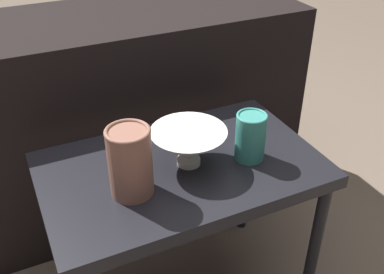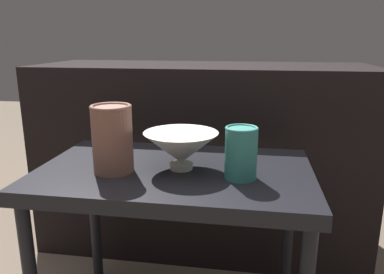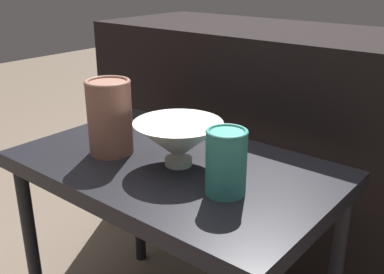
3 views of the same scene
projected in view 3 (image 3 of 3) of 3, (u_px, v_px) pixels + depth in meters
The scene contains 5 objects.
table at pixel (174, 185), 1.10m from camera, with size 0.77×0.48×0.55m.
couch_backdrop at pixel (288, 147), 1.55m from camera, with size 1.38×0.50×0.80m.
bowl at pixel (178, 141), 1.04m from camera, with size 0.21×0.21×0.11m.
vase_textured_left at pixel (110, 116), 1.09m from camera, with size 0.11×0.11×0.19m.
vase_colorful_right at pixel (226, 161), 0.90m from camera, with size 0.09×0.09×0.14m.
Camera 3 is at (0.66, -0.73, 0.99)m, focal length 42.00 mm.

